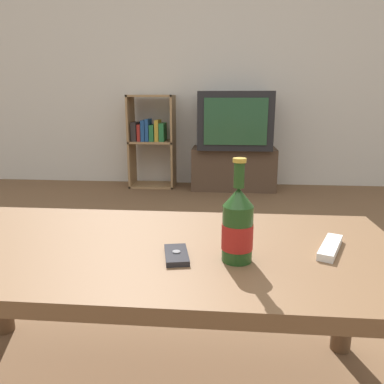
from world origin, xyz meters
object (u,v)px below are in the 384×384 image
Objects in this scene: tv_stand at (234,168)px; cell_phone at (176,255)px; bookshelf at (151,138)px; television at (235,120)px; beer_bottle at (238,226)px; remote_control at (330,247)px.

cell_phone reaches higher than tv_stand.
television is at bearing -3.45° from bookshelf.
beer_bottle reaches higher than cell_phone.
television reaches higher than tv_stand.
beer_bottle is at bearing -138.02° from remote_control.
remote_control is at bearing 18.40° from beer_bottle.
bookshelf reaches higher than tv_stand.
television reaches higher than remote_control.
bookshelf is at bearing 176.55° from television.
bookshelf is (-0.84, 0.05, 0.29)m from tv_stand.
beer_bottle is (-0.06, -2.85, 0.37)m from tv_stand.
beer_bottle is 2.02× the size of cell_phone.
beer_bottle is (-0.06, -2.84, -0.11)m from television.
remote_control is (0.25, 0.08, -0.08)m from beer_bottle.
television is 0.76× the size of bookshelf.
cell_phone is 0.75× the size of remote_control.
bookshelf is 3.00m from remote_control.
remote_control reaches higher than cell_phone.
bookshelf is 2.96m from cell_phone.
tv_stand is 0.48m from television.
tv_stand is at bearing 88.88° from beer_bottle.
bookshelf is at bearing 91.07° from cell_phone.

